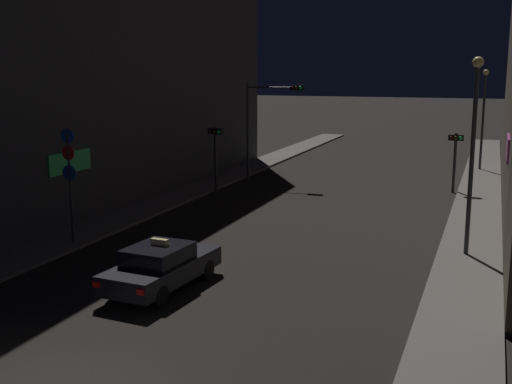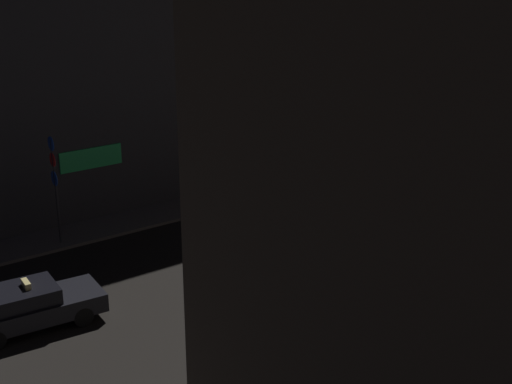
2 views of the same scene
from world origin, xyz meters
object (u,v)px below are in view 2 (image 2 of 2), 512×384
Objects in this scene: sign_pole_left at (55,180)px; street_lamp_near_block at (394,236)px; taxi at (30,306)px; traffic_light_left_kerb at (299,141)px; traffic_light_overhead at (392,101)px.

sign_pole_left is 0.63× the size of street_lamp_near_block.
traffic_light_left_kerb is (-4.86, 15.00, 1.88)m from taxi.
taxi is 0.78× the size of traffic_light_overhead.
traffic_light_overhead is at bearing 100.27° from taxi.
traffic_light_overhead is 1.62× the size of traffic_light_left_kerb.
taxi is 6.84m from sign_pole_left.
taxi is at bearing -29.82° from sign_pole_left.
traffic_light_overhead is 16.82m from sign_pole_left.
sign_pole_left is (-5.66, 3.25, 2.05)m from taxi.
taxi is at bearing -79.73° from traffic_light_overhead.
street_lamp_near_block reaches higher than sign_pole_left.
taxi is 1.04× the size of sign_pole_left.
sign_pole_left is 14.88m from street_lamp_near_block.
traffic_light_left_kerb is 0.83× the size of sign_pole_left.
taxi is at bearing -72.06° from traffic_light_left_kerb.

